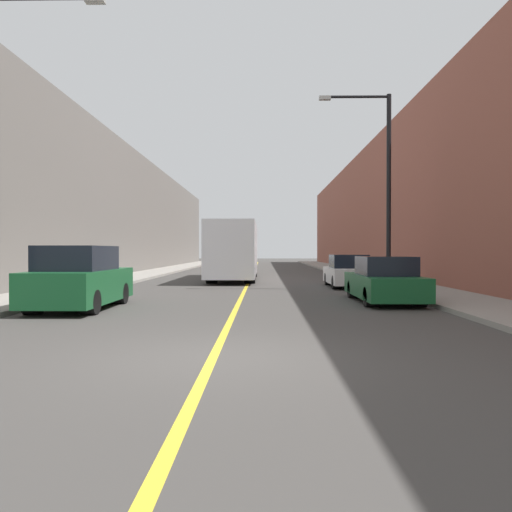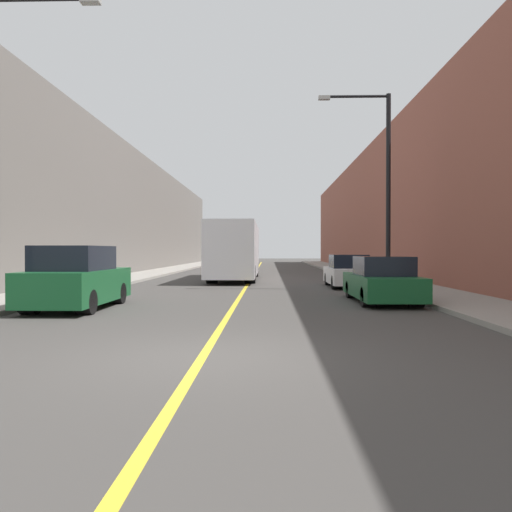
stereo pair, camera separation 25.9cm
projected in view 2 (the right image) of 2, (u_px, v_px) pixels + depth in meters
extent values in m
plane|color=#3F3D3A|center=(202.00, 357.00, 8.08)|extent=(200.00, 200.00, 0.00)
cube|color=gray|center=(159.00, 272.00, 38.25)|extent=(2.83, 72.00, 0.14)
cube|color=gray|center=(351.00, 272.00, 37.88)|extent=(2.83, 72.00, 0.14)
cube|color=#66605B|center=(114.00, 213.00, 38.29)|extent=(4.00, 72.00, 9.30)
cube|color=brown|center=(397.00, 208.00, 37.74)|extent=(4.00, 72.00, 9.86)
cube|color=gold|center=(255.00, 273.00, 38.07)|extent=(0.16, 72.00, 0.01)
cube|color=silver|center=(235.00, 250.00, 29.48)|extent=(2.56, 10.87, 2.98)
cube|color=black|center=(228.00, 239.00, 24.08)|extent=(2.18, 0.04, 1.34)
cylinder|color=black|center=(212.00, 274.00, 26.15)|extent=(0.56, 0.98, 0.98)
cylinder|color=black|center=(250.00, 274.00, 26.10)|extent=(0.56, 0.98, 0.98)
cylinder|color=black|center=(224.00, 269.00, 32.89)|extent=(0.56, 0.98, 0.98)
cylinder|color=black|center=(254.00, 269.00, 32.84)|extent=(0.56, 0.98, 0.98)
cube|color=#145128|center=(77.00, 286.00, 14.84)|extent=(1.96, 4.49, 0.95)
cube|color=black|center=(74.00, 258.00, 14.61)|extent=(1.72, 2.47, 0.71)
cube|color=black|center=(44.00, 285.00, 12.62)|extent=(1.66, 0.04, 0.43)
cylinder|color=black|center=(30.00, 302.00, 13.47)|extent=(0.43, 0.68, 0.68)
cylinder|color=black|center=(86.00, 302.00, 13.43)|extent=(0.43, 0.68, 0.68)
cylinder|color=black|center=(71.00, 293.00, 16.26)|extent=(0.43, 0.68, 0.68)
cylinder|color=black|center=(117.00, 293.00, 16.22)|extent=(0.43, 0.68, 0.68)
cube|color=#145128|center=(381.00, 286.00, 16.62)|extent=(1.86, 4.71, 0.73)
cube|color=black|center=(383.00, 266.00, 16.38)|extent=(1.63, 2.12, 0.62)
cube|color=black|center=(400.00, 287.00, 14.29)|extent=(1.58, 0.04, 0.33)
cylinder|color=black|center=(368.00, 297.00, 15.18)|extent=(0.41, 0.62, 0.62)
cylinder|color=black|center=(416.00, 297.00, 15.14)|extent=(0.41, 0.62, 0.62)
cylinder|color=black|center=(352.00, 290.00, 18.10)|extent=(0.41, 0.62, 0.62)
cylinder|color=black|center=(392.00, 290.00, 18.06)|extent=(0.41, 0.62, 0.62)
cube|color=silver|center=(348.00, 275.00, 23.49)|extent=(1.82, 4.27, 0.73)
cube|color=black|center=(348.00, 261.00, 23.27)|extent=(1.60, 1.92, 0.62)
cube|color=black|center=(355.00, 275.00, 21.39)|extent=(1.55, 0.04, 0.33)
cylinder|color=black|center=(336.00, 282.00, 22.19)|extent=(0.40, 0.62, 0.62)
cylinder|color=black|center=(368.00, 282.00, 22.15)|extent=(0.40, 0.62, 0.62)
cylinder|color=black|center=(329.00, 279.00, 24.84)|extent=(0.40, 0.62, 0.62)
cylinder|color=black|center=(358.00, 279.00, 24.80)|extent=(0.40, 0.62, 0.62)
cube|color=#999993|center=(90.00, 0.00, 12.72)|extent=(0.50, 0.24, 0.16)
cylinder|color=black|center=(388.00, 191.00, 21.55)|extent=(0.20, 0.20, 8.36)
cylinder|color=black|center=(356.00, 96.00, 21.54)|extent=(2.77, 0.12, 0.12)
cube|color=#999993|center=(324.00, 98.00, 21.57)|extent=(0.50, 0.24, 0.16)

